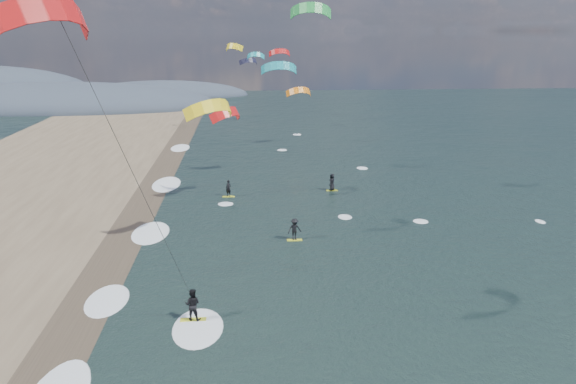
{
  "coord_description": "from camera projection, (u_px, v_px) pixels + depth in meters",
  "views": [
    {
      "loc": [
        -3.07,
        -14.35,
        14.6
      ],
      "look_at": [
        -1.0,
        12.0,
        7.0
      ],
      "focal_mm": 35.0,
      "sensor_mm": 36.0,
      "label": 1
    }
  ],
  "objects": [
    {
      "name": "wet_sand_strip",
      "position": [
        61.0,
        350.0,
        26.69
      ],
      "size": [
        3.0,
        240.0,
        0.0
      ],
      "primitive_type": "cube",
      "color": "#382D23",
      "rests_on": "ground"
    },
    {
      "name": "coastal_hills",
      "position": [
        45.0,
        103.0,
        117.98
      ],
      "size": [
        80.0,
        41.0,
        15.0
      ],
      "color": "#3D4756",
      "rests_on": "ground"
    },
    {
      "name": "kitesurfer_near_b",
      "position": [
        111.0,
        132.0,
        22.13
      ],
      "size": [
        6.97,
        9.3,
        16.23
      ],
      "color": "gold",
      "rests_on": "ground"
    },
    {
      "name": "far_kitesurfers",
      "position": [
        297.0,
        205.0,
        46.25
      ],
      "size": [
        10.85,
        13.73,
        1.66
      ],
      "color": "gold",
      "rests_on": "ground"
    },
    {
      "name": "bg_kite_field",
      "position": [
        264.0,
        64.0,
        66.79
      ],
      "size": [
        12.54,
        68.1,
        10.25
      ],
      "color": "yellow",
      "rests_on": "ground"
    },
    {
      "name": "shoreline_surf",
      "position": [
        110.0,
        302.0,
        31.34
      ],
      "size": [
        2.4,
        79.4,
        0.11
      ],
      "color": "white",
      "rests_on": "ground"
    }
  ]
}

